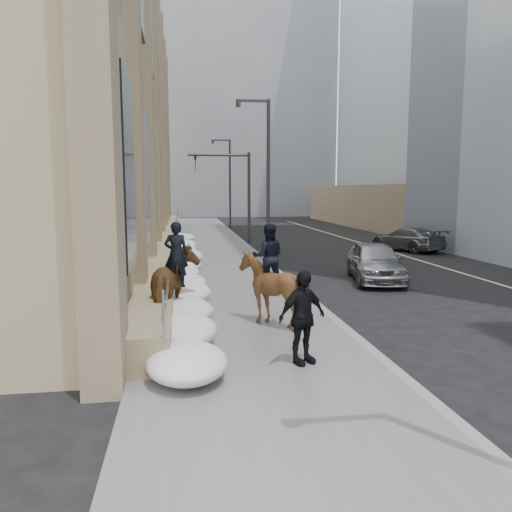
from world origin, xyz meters
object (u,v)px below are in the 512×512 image
at_px(mounted_horse_right, 269,283).
at_px(pedestrian, 302,317).
at_px(car_grey, 407,239).
at_px(mounted_horse_left, 175,283).
at_px(car_silver, 375,261).

relative_size(mounted_horse_right, pedestrian, 1.37).
xyz_separation_m(pedestrian, car_grey, (10.79, 18.17, -0.38)).
xyz_separation_m(mounted_horse_left, car_grey, (13.33, 14.66, -0.49)).
bearing_deg(car_grey, pedestrian, 37.87).
height_order(mounted_horse_right, pedestrian, mounted_horse_right).
bearing_deg(pedestrian, mounted_horse_right, 68.06).
xyz_separation_m(mounted_horse_right, pedestrian, (0.14, -3.05, -0.12)).
relative_size(mounted_horse_right, car_grey, 0.55).
xyz_separation_m(mounted_horse_left, pedestrian, (2.54, -3.51, -0.11)).
bearing_deg(mounted_horse_right, pedestrian, 97.71).
distance_m(mounted_horse_right, car_grey, 18.66).
xyz_separation_m(mounted_horse_right, car_silver, (5.30, 6.01, -0.40)).
bearing_deg(mounted_horse_left, car_grey, -123.68).
distance_m(mounted_horse_left, pedestrian, 4.33).
bearing_deg(car_silver, pedestrian, -108.11).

